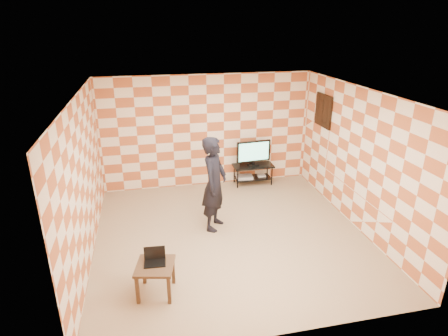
{
  "coord_description": "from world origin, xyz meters",
  "views": [
    {
      "loc": [
        -1.43,
        -5.99,
        3.82
      ],
      "look_at": [
        0.0,
        0.6,
        1.15
      ],
      "focal_mm": 30.0,
      "sensor_mm": 36.0,
      "label": 1
    }
  ],
  "objects": [
    {
      "name": "wall_art",
      "position": [
        2.47,
        1.55,
        1.95
      ],
      "size": [
        0.04,
        0.72,
        0.72
      ],
      "color": "black",
      "rests_on": "wall_right"
    },
    {
      "name": "wall_front",
      "position": [
        0.0,
        -2.5,
        1.35
      ],
      "size": [
        5.0,
        0.02,
        2.7
      ],
      "primitive_type": "cube",
      "color": "beige",
      "rests_on": "ground"
    },
    {
      "name": "ceiling",
      "position": [
        0.0,
        0.0,
        2.7
      ],
      "size": [
        5.0,
        5.0,
        0.02
      ],
      "primitive_type": "cube",
      "color": "white",
      "rests_on": "wall_back"
    },
    {
      "name": "game_console",
      "position": [
        1.32,
        2.27,
        0.19
      ],
      "size": [
        0.2,
        0.14,
        0.04
      ],
      "primitive_type": "cube",
      "rotation": [
        0.0,
        0.0,
        -0.01
      ],
      "color": "silver",
      "rests_on": "tv_stand"
    },
    {
      "name": "floor",
      "position": [
        0.0,
        0.0,
        0.0
      ],
      "size": [
        5.0,
        5.0,
        0.0
      ],
      "primitive_type": "plane",
      "color": "tan",
      "rests_on": "ground"
    },
    {
      "name": "dvd_player",
      "position": [
        0.87,
        2.23,
        0.21
      ],
      "size": [
        0.42,
        0.32,
        0.07
      ],
      "primitive_type": "cube",
      "rotation": [
        0.0,
        0.0,
        -0.09
      ],
      "color": "#B3B3B5",
      "rests_on": "tv_stand"
    },
    {
      "name": "wall_right",
      "position": [
        2.5,
        0.0,
        1.35
      ],
      "size": [
        0.02,
        5.0,
        2.7
      ],
      "primitive_type": "cube",
      "color": "beige",
      "rests_on": "ground"
    },
    {
      "name": "side_table",
      "position": [
        -1.45,
        -1.34,
        0.41
      ],
      "size": [
        0.64,
        0.64,
        0.5
      ],
      "color": "#352415",
      "rests_on": "floor"
    },
    {
      "name": "tv",
      "position": [
        1.09,
        2.24,
        0.84
      ],
      "size": [
        0.85,
        0.18,
        0.62
      ],
      "color": "black",
      "rests_on": "tv_stand"
    },
    {
      "name": "wall_left",
      "position": [
        -2.5,
        0.0,
        1.35
      ],
      "size": [
        0.02,
        5.0,
        2.7
      ],
      "primitive_type": "cube",
      "color": "beige",
      "rests_on": "ground"
    },
    {
      "name": "laptop",
      "position": [
        -1.45,
        -1.26,
        0.55
      ],
      "size": [
        0.33,
        0.27,
        0.21
      ],
      "color": "black",
      "rests_on": "side_table"
    },
    {
      "name": "wall_back",
      "position": [
        0.0,
        2.5,
        1.35
      ],
      "size": [
        5.0,
        0.02,
        2.7
      ],
      "primitive_type": "cube",
      "color": "beige",
      "rests_on": "ground"
    },
    {
      "name": "tv_stand",
      "position": [
        1.09,
        2.25,
        0.37
      ],
      "size": [
        0.99,
        0.44,
        0.5
      ],
      "color": "black",
      "rests_on": "floor"
    },
    {
      "name": "person",
      "position": [
        -0.24,
        0.38,
        0.93
      ],
      "size": [
        0.72,
        0.81,
        1.86
      ],
      "primitive_type": "imported",
      "rotation": [
        0.0,
        0.0,
        1.05
      ],
      "color": "black",
      "rests_on": "floor"
    }
  ]
}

